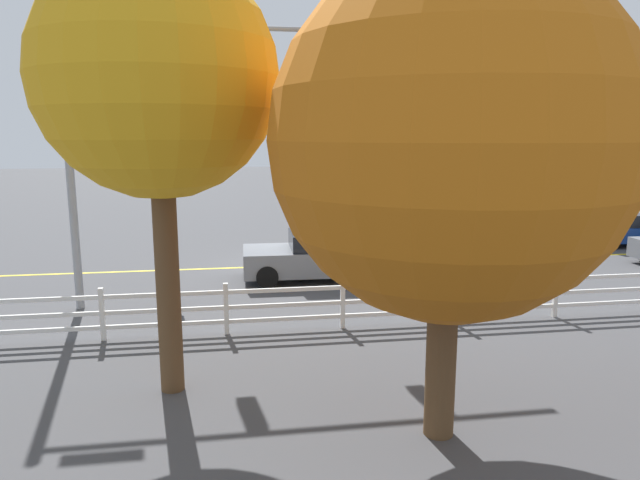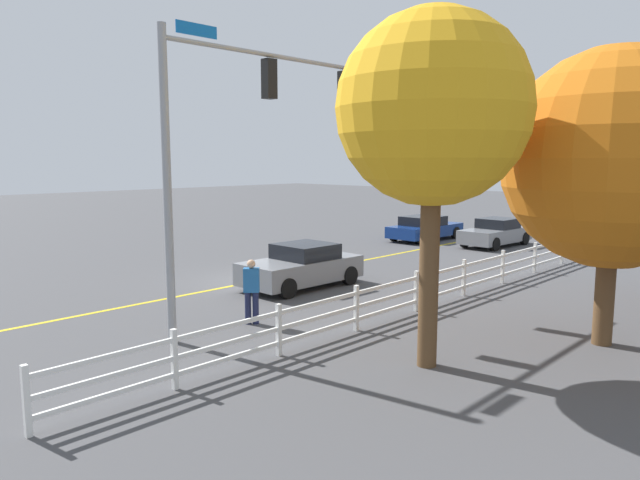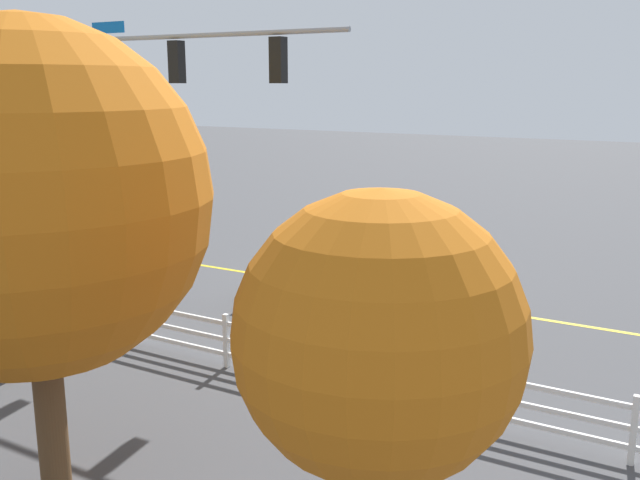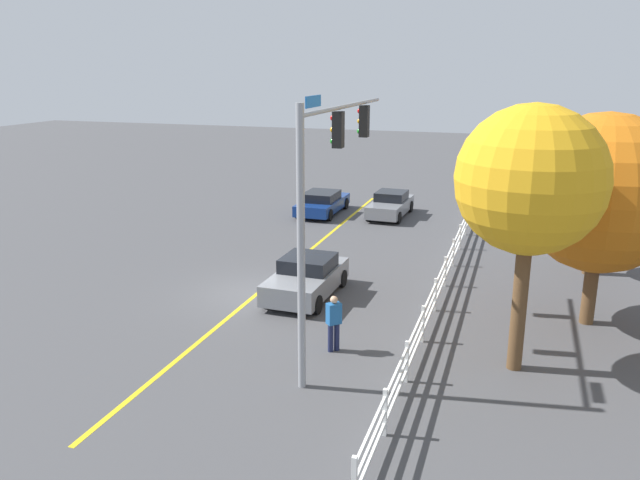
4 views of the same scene
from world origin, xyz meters
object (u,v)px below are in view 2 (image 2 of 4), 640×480
(car_0, at_px, (425,228))
(pedestrian, at_px, (252,289))
(tree_0, at_px, (433,110))
(car_2, at_px, (302,266))
(car_1, at_px, (496,233))
(tree_2, at_px, (614,159))

(car_0, bearing_deg, pedestrian, -160.69)
(pedestrian, height_order, tree_0, tree_0)
(car_2, bearing_deg, tree_0, 65.34)
(car_0, distance_m, car_2, 13.04)
(car_0, relative_size, car_2, 1.08)
(pedestrian, bearing_deg, car_0, 154.26)
(car_1, distance_m, car_2, 13.16)
(car_1, relative_size, tree_0, 0.61)
(tree_0, relative_size, tree_2, 1.06)
(tree_0, bearing_deg, tree_2, 152.00)
(car_0, height_order, tree_2, tree_2)
(car_2, relative_size, tree_2, 0.63)
(car_1, xyz_separation_m, pedestrian, (17.17, 1.98, 0.28))
(tree_0, xyz_separation_m, tree_2, (-4.01, 2.13, -0.94))
(tree_0, bearing_deg, car_1, -157.24)
(pedestrian, distance_m, tree_2, 9.08)
(car_2, bearing_deg, car_1, -179.98)
(tree_0, bearing_deg, pedestrian, -84.23)
(car_2, relative_size, pedestrian, 2.49)
(pedestrian, height_order, tree_2, tree_2)
(car_0, xyz_separation_m, car_1, (-0.59, 3.75, 0.02))
(pedestrian, bearing_deg, tree_2, 77.50)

